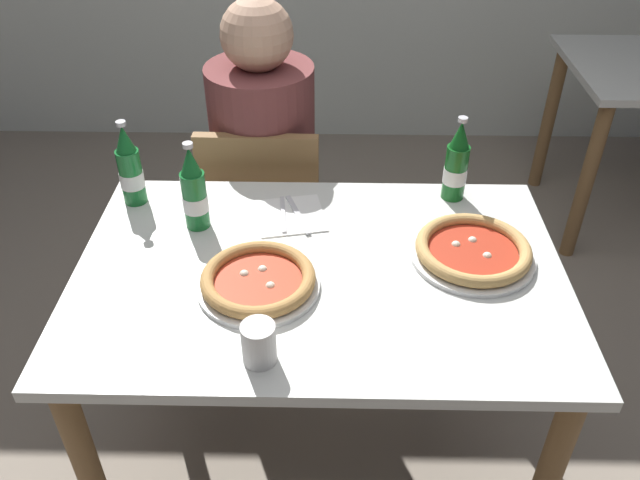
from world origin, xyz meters
name	(u,v)px	position (x,y,z in m)	size (l,w,h in m)	color
ground_plane	(320,453)	(0.00, 0.00, 0.00)	(8.00, 8.00, 0.00)	gray
dining_table_main	(320,303)	(0.00, 0.00, 0.64)	(1.20, 0.80, 0.75)	silver
chair_behind_table	(265,216)	(-0.20, 0.61, 0.48)	(0.41, 0.41, 0.85)	olive
diner_seated	(266,183)	(-0.20, 0.66, 0.58)	(0.34, 0.34, 1.21)	#2D3342
pizza_margherita_near	(473,251)	(0.38, 0.05, 0.77)	(0.31, 0.31, 0.04)	white
pizza_marinara_far	(258,280)	(-0.14, -0.07, 0.77)	(0.29, 0.29, 0.04)	white
beer_bottle_left	(456,165)	(0.37, 0.33, 0.85)	(0.07, 0.07, 0.25)	#14591E
beer_bottle_center	(194,192)	(-0.33, 0.18, 0.85)	(0.07, 0.07, 0.25)	#196B2D
beer_bottle_right	(130,169)	(-0.52, 0.29, 0.85)	(0.07, 0.07, 0.25)	#196B2D
napkin_with_cutlery	(291,215)	(-0.08, 0.22, 0.75)	(0.21, 0.21, 0.01)	white
paper_cup	(259,343)	(-0.12, -0.30, 0.80)	(0.07, 0.07, 0.10)	white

